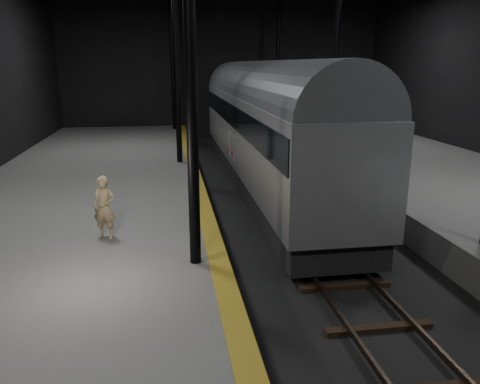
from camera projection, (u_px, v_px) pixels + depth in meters
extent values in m
plane|color=black|center=(301.00, 234.00, 15.82)|extent=(44.00, 44.00, 0.00)
cube|color=#595956|center=(69.00, 232.00, 14.57)|extent=(9.00, 43.80, 1.00)
cube|color=#866018|center=(205.00, 210.00, 15.07)|extent=(0.50, 43.80, 0.01)
cube|color=#3F3328|center=(281.00, 231.00, 15.67)|extent=(0.08, 43.00, 0.14)
cube|color=#3F3328|center=(322.00, 228.00, 15.89)|extent=(0.08, 43.00, 0.14)
cube|color=black|center=(301.00, 233.00, 15.81)|extent=(2.40, 42.00, 0.12)
cylinder|color=black|center=(190.00, 43.00, 9.86)|extent=(0.26, 0.26, 10.00)
cylinder|color=black|center=(176.00, 54.00, 21.29)|extent=(0.26, 0.26, 10.00)
cylinder|color=black|center=(336.00, 55.00, 22.42)|extent=(0.26, 0.26, 10.00)
cylinder|color=black|center=(172.00, 57.00, 32.72)|extent=(0.26, 0.26, 10.00)
cylinder|color=black|center=(278.00, 58.00, 33.85)|extent=(0.26, 0.26, 10.00)
cube|color=#A0A3A8|center=(264.00, 130.00, 21.29)|extent=(3.03, 20.87, 3.13)
cube|color=black|center=(263.00, 172.00, 21.81)|extent=(2.77, 20.46, 0.89)
cube|color=black|center=(264.00, 114.00, 21.09)|extent=(3.09, 20.56, 0.94)
cylinder|color=slate|center=(264.00, 95.00, 20.87)|extent=(2.97, 20.66, 2.97)
cube|color=black|center=(309.00, 234.00, 14.95)|extent=(1.88, 2.30, 0.37)
cube|color=black|center=(239.00, 152.00, 28.87)|extent=(1.88, 2.30, 0.37)
cube|color=silver|center=(233.00, 148.00, 20.23)|extent=(0.04, 0.78, 1.10)
cube|color=silver|center=(230.00, 144.00, 21.42)|extent=(0.04, 0.78, 1.10)
cylinder|color=maroon|center=(232.00, 154.00, 20.47)|extent=(0.03, 0.27, 0.27)
cylinder|color=maroon|center=(229.00, 149.00, 21.67)|extent=(0.03, 0.27, 0.27)
imported|color=tan|center=(104.00, 207.00, 12.51)|extent=(0.72, 0.59, 1.72)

